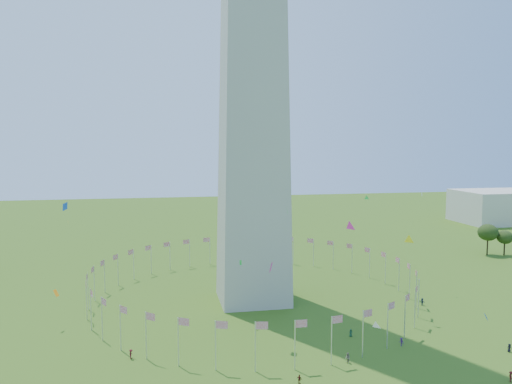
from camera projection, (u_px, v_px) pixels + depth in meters
flag_ring at (253, 283)px, 126.31m from camera, size 80.24×80.24×9.00m
gov_building_east_a at (508, 206)px, 252.11m from camera, size 50.00×30.00×16.00m
crowd at (382, 381)px, 81.60m from camera, size 72.03×66.39×1.94m
kites_aloft at (346, 254)px, 100.42m from camera, size 110.34×60.20×28.75m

